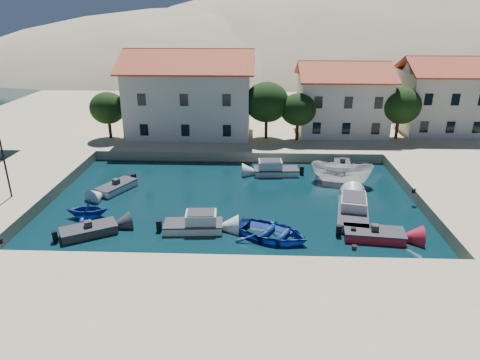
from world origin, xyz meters
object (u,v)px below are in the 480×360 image
building_right (441,94)px  lamppost (2,152)px  rowboat_south (271,237)px  cabin_cruiser_east (353,212)px  boat_east (341,183)px  building_mid (342,97)px  cabin_cruiser_south (193,224)px  building_left (190,91)px

building_right → lamppost: (-41.50, -22.00, -0.72)m
rowboat_south → lamppost: bearing=105.8°
cabin_cruiser_east → boat_east: (0.39, 7.17, -0.48)m
building_mid → boat_east: building_mid is taller
cabin_cruiser_south → rowboat_south: bearing=-12.0°
lamppost → rowboat_south: (20.50, -3.98, -4.75)m
building_left → building_mid: bearing=3.2°
cabin_cruiser_south → cabin_cruiser_east: bearing=8.2°
building_mid → building_right: 12.04m
building_right → cabin_cruiser_east: 27.47m
cabin_cruiser_east → boat_east: bearing=8.2°
lamppost → building_left: bearing=60.1°
cabin_cruiser_east → rowboat_south: bearing=128.9°
building_left → building_right: bearing=3.8°
boat_east → cabin_cruiser_east: bearing=-168.1°
boat_east → building_mid: bearing=6.1°
building_mid → cabin_cruiser_east: (-2.68, -21.68, -4.75)m
rowboat_south → boat_east: bearing=-5.8°
cabin_cruiser_south → lamppost: bearing=164.4°
cabin_cruiser_south → boat_east: cabin_cruiser_south is taller
building_right → rowboat_south: building_right is taller
building_mid → boat_east: bearing=-99.0°
cabin_cruiser_south → boat_east: (12.28, 9.66, -0.48)m
cabin_cruiser_east → boat_east: cabin_cruiser_east is taller
building_mid → cabin_cruiser_south: (-14.57, -24.16, -4.75)m
building_right → lamppost: size_ratio=1.52×
lamppost → building_mid: bearing=35.4°
lamppost → rowboat_south: size_ratio=1.15×
building_mid → boat_east: 15.58m
cabin_cruiser_south → boat_east: bearing=34.6°
building_left → rowboat_south: bearing=-69.4°
lamppost → boat_east: (27.21, 6.50, -4.75)m
building_left → building_mid: building_left is taller
building_left → cabin_cruiser_south: bearing=-81.6°
building_left → building_right: building_left is taller
building_left → cabin_cruiser_east: bearing=-53.5°
building_left → lamppost: size_ratio=2.36×
rowboat_south → boat_east: boat_east is taller
rowboat_south → cabin_cruiser_east: size_ratio=0.92×
lamppost → cabin_cruiser_south: 15.85m
rowboat_south → building_mid: bearing=7.0°
lamppost → cabin_cruiser_east: bearing=-1.4°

